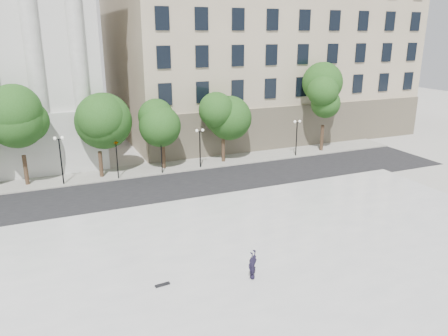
{
  "coord_description": "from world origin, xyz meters",
  "views": [
    {
      "loc": [
        -7.82,
        -16.73,
        13.0
      ],
      "look_at": [
        3.61,
        10.0,
        3.96
      ],
      "focal_mm": 35.0,
      "sensor_mm": 36.0,
      "label": 1
    }
  ],
  "objects_px": {
    "traffic_light_west": "(116,140)",
    "skateboard": "(162,285)",
    "traffic_light_east": "(161,136)",
    "person_lying": "(252,275)"
  },
  "relations": [
    {
      "from": "traffic_light_west",
      "to": "skateboard",
      "type": "height_order",
      "value": "traffic_light_west"
    },
    {
      "from": "traffic_light_east",
      "to": "skateboard",
      "type": "relative_size",
      "value": 5.43
    },
    {
      "from": "traffic_light_east",
      "to": "person_lying",
      "type": "bearing_deg",
      "value": -92.22
    },
    {
      "from": "traffic_light_east",
      "to": "skateboard",
      "type": "bearing_deg",
      "value": -105.39
    },
    {
      "from": "traffic_light_east",
      "to": "person_lying",
      "type": "height_order",
      "value": "traffic_light_east"
    },
    {
      "from": "traffic_light_east",
      "to": "skateboard",
      "type": "xyz_separation_m",
      "value": [
        -5.38,
        -19.56,
        -3.28
      ]
    },
    {
      "from": "person_lying",
      "to": "skateboard",
      "type": "xyz_separation_m",
      "value": [
        -4.58,
        1.25,
        -0.18
      ]
    },
    {
      "from": "person_lying",
      "to": "skateboard",
      "type": "distance_m",
      "value": 4.75
    },
    {
      "from": "traffic_light_west",
      "to": "skateboard",
      "type": "distance_m",
      "value": 19.87
    },
    {
      "from": "traffic_light_east",
      "to": "person_lying",
      "type": "distance_m",
      "value": 21.05
    }
  ]
}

